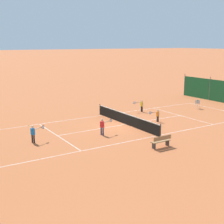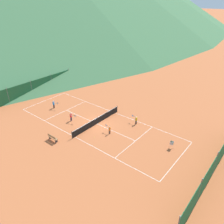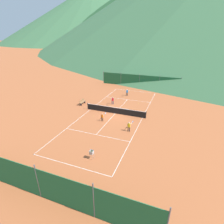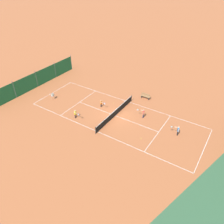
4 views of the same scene
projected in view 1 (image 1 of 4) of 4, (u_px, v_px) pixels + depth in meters
ground_plane at (126, 124)px, 27.20m from camera, size 600.00×600.00×0.00m
court_line_markings at (126, 124)px, 27.20m from camera, size 8.25×23.85×0.01m
tennis_net at (126, 119)px, 27.09m from camera, size 9.18×0.08×1.06m
player_far_service at (103, 125)px, 23.91m from camera, size 0.42×1.11×1.30m
player_far_baseline at (141, 105)px, 31.99m from camera, size 0.48×1.00×1.23m
player_near_service at (157, 115)px, 27.91m from camera, size 0.39×0.94×1.11m
player_near_baseline at (33, 133)px, 22.05m from camera, size 0.42×1.09×1.28m
tennis_ball_alley_right at (61, 126)px, 26.43m from camera, size 0.07×0.07×0.07m
tennis_ball_near_corner at (163, 127)px, 26.06m from camera, size 0.07×0.07×0.07m
tennis_ball_mid_court at (28, 125)px, 26.79m from camera, size 0.07×0.07×0.07m
ball_hopper at (198, 102)px, 33.67m from camera, size 0.36×0.36×0.89m
courtside_bench at (161, 141)px, 21.09m from camera, size 0.36×1.50×0.84m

